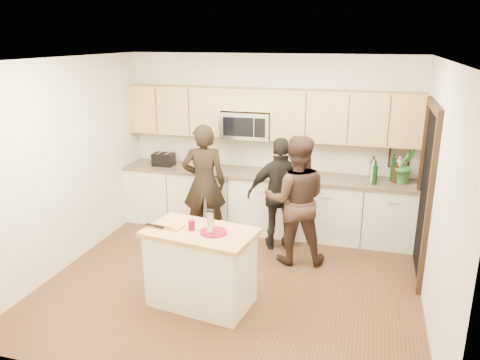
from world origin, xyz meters
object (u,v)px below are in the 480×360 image
(woman_center, at_px, (296,200))
(woman_right, at_px, (281,194))
(woman_left, at_px, (204,183))
(island, at_px, (201,267))
(toaster, at_px, (164,159))

(woman_center, distance_m, woman_right, 0.45)
(woman_right, bearing_deg, woman_left, -17.24)
(island, distance_m, woman_center, 1.65)
(woman_left, xyz_separation_m, woman_right, (1.15, 0.00, -0.07))
(toaster, relative_size, woman_right, 0.21)
(island, xyz_separation_m, woman_center, (0.84, 1.35, 0.42))
(island, relative_size, woman_right, 0.80)
(toaster, distance_m, woman_center, 2.48)
(toaster, bearing_deg, woman_center, -21.33)
(woman_left, distance_m, woman_center, 1.46)
(woman_left, bearing_deg, woman_right, 163.59)
(toaster, bearing_deg, island, -56.99)
(toaster, height_order, woman_left, woman_left)
(woman_center, xyz_separation_m, woman_right, (-0.27, 0.36, -0.06))
(island, relative_size, woman_center, 0.74)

